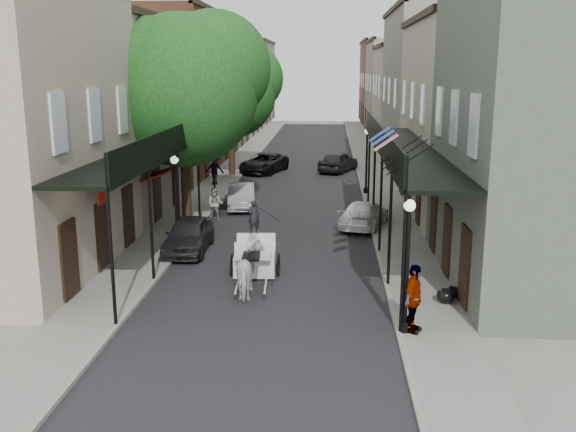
% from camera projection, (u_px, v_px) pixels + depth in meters
% --- Properties ---
extents(ground, '(140.00, 140.00, 0.00)m').
position_uv_depth(ground, '(263.00, 306.00, 19.87)').
color(ground, gray).
rests_on(ground, ground).
extents(road, '(8.00, 90.00, 0.01)m').
position_uv_depth(road, '(297.00, 188.00, 39.31)').
color(road, black).
rests_on(road, ground).
extents(sidewalk_left, '(2.20, 90.00, 0.12)m').
position_uv_depth(sidewalk_left, '(216.00, 186.00, 39.61)').
color(sidewalk_left, gray).
rests_on(sidewalk_left, ground).
extents(sidewalk_right, '(2.20, 90.00, 0.12)m').
position_uv_depth(sidewalk_right, '(379.00, 188.00, 38.98)').
color(sidewalk_right, gray).
rests_on(sidewalk_right, ground).
extents(building_row_left, '(5.00, 80.00, 10.50)m').
position_uv_depth(building_row_left, '(190.00, 94.00, 48.38)').
color(building_row_left, '#ADA28A').
rests_on(building_row_left, ground).
extents(building_row_right, '(5.00, 80.00, 10.50)m').
position_uv_depth(building_row_right, '(420.00, 94.00, 47.29)').
color(building_row_right, gray).
rests_on(building_row_right, ground).
extents(gallery_left, '(2.20, 18.05, 4.88)m').
position_uv_depth(gallery_left, '(163.00, 147.00, 26.04)').
color(gallery_left, black).
rests_on(gallery_left, sidewalk_left).
extents(gallery_right, '(2.20, 18.05, 4.88)m').
position_uv_depth(gallery_right, '(401.00, 149.00, 25.43)').
color(gallery_right, black).
rests_on(gallery_right, sidewalk_right).
extents(tree_near, '(7.31, 6.80, 9.63)m').
position_uv_depth(tree_near, '(192.00, 84.00, 28.56)').
color(tree_near, '#382619').
rests_on(tree_near, sidewalk_left).
extents(tree_far, '(6.45, 6.00, 8.61)m').
position_uv_depth(tree_far, '(236.00, 89.00, 42.31)').
color(tree_far, '#382619').
rests_on(tree_far, sidewalk_left).
extents(lamppost_right_near, '(0.32, 0.32, 3.71)m').
position_uv_depth(lamppost_right_near, '(407.00, 264.00, 17.20)').
color(lamppost_right_near, black).
rests_on(lamppost_right_near, sidewalk_right).
extents(lamppost_left, '(0.32, 0.32, 3.71)m').
position_uv_depth(lamppost_left, '(176.00, 200.00, 25.50)').
color(lamppost_left, black).
rests_on(lamppost_left, sidewalk_left).
extents(lamppost_right_far, '(0.32, 0.32, 3.71)m').
position_uv_depth(lamppost_right_far, '(367.00, 160.00, 36.64)').
color(lamppost_right_far, black).
rests_on(lamppost_right_far, sidewalk_right).
extents(horse, '(1.02, 2.04, 1.68)m').
position_uv_depth(horse, '(251.00, 270.00, 20.66)').
color(horse, silver).
rests_on(horse, ground).
extents(carriage, '(1.84, 2.56, 2.81)m').
position_uv_depth(carriage, '(255.00, 241.00, 23.15)').
color(carriage, black).
rests_on(carriage, ground).
extents(pedestrian_walking, '(0.79, 0.63, 1.58)m').
position_uv_depth(pedestrian_walking, '(215.00, 204.00, 30.84)').
color(pedestrian_walking, '#A4A49B').
rests_on(pedestrian_walking, ground).
extents(pedestrian_sidewalk_left, '(1.31, 0.89, 1.86)m').
position_uv_depth(pedestrian_sidewalk_left, '(214.00, 170.00, 39.57)').
color(pedestrian_sidewalk_left, gray).
rests_on(pedestrian_sidewalk_left, sidewalk_left).
extents(pedestrian_sidewalk_right, '(0.90, 1.22, 1.92)m').
position_uv_depth(pedestrian_sidewalk_right, '(413.00, 299.00, 17.41)').
color(pedestrian_sidewalk_right, gray).
rests_on(pedestrian_sidewalk_right, sidewalk_right).
extents(car_left_near, '(1.71, 4.09, 1.38)m').
position_uv_depth(car_left_near, '(189.00, 235.00, 25.58)').
color(car_left_near, black).
rests_on(car_left_near, ground).
extents(car_left_mid, '(1.83, 3.99, 1.27)m').
position_uv_depth(car_left_mid, '(241.00, 196.00, 33.50)').
color(car_left_mid, '#9D9EA2').
rests_on(car_left_mid, ground).
extents(car_left_far, '(3.51, 5.27, 1.34)m').
position_uv_depth(car_left_far, '(264.00, 163.00, 44.86)').
color(car_left_far, black).
rests_on(car_left_far, ground).
extents(car_right_near, '(2.75, 4.47, 1.21)m').
position_uv_depth(car_right_near, '(364.00, 214.00, 29.54)').
color(car_right_near, white).
rests_on(car_right_near, ground).
extents(car_right_far, '(3.20, 4.62, 1.46)m').
position_uv_depth(car_right_far, '(338.00, 162.00, 45.15)').
color(car_right_far, black).
rests_on(car_right_far, ground).
extents(trash_bags, '(0.81, 0.96, 0.47)m').
position_uv_depth(trash_bags, '(448.00, 294.00, 19.89)').
color(trash_bags, black).
rests_on(trash_bags, sidewalk_right).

